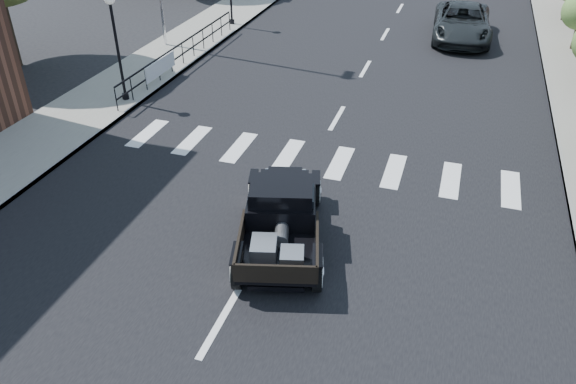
% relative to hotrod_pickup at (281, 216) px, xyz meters
% --- Properties ---
extents(ground, '(120.00, 120.00, 0.00)m').
position_rel_hotrod_pickup_xyz_m(ground, '(-0.34, 0.14, -0.77)').
color(ground, black).
rests_on(ground, ground).
extents(road, '(14.00, 80.00, 0.02)m').
position_rel_hotrod_pickup_xyz_m(road, '(-0.34, 15.14, -0.76)').
color(road, black).
rests_on(road, ground).
extents(road_markings, '(12.00, 60.00, 0.06)m').
position_rel_hotrod_pickup_xyz_m(road_markings, '(-0.34, 10.14, -0.77)').
color(road_markings, silver).
rests_on(road_markings, ground).
extents(sidewalk_left, '(3.00, 80.00, 0.15)m').
position_rel_hotrod_pickup_xyz_m(sidewalk_left, '(-8.84, 15.14, -0.69)').
color(sidewalk_left, gray).
rests_on(sidewalk_left, ground).
extents(railing, '(0.08, 10.00, 1.00)m').
position_rel_hotrod_pickup_xyz_m(railing, '(-7.64, 10.14, -0.12)').
color(railing, black).
rests_on(railing, sidewalk_left).
extents(banner, '(0.04, 2.20, 0.60)m').
position_rel_hotrod_pickup_xyz_m(banner, '(-7.56, 8.14, -0.32)').
color(banner, silver).
rests_on(banner, sidewalk_left).
extents(lamp_post_b, '(0.36, 0.36, 3.82)m').
position_rel_hotrod_pickup_xyz_m(lamp_post_b, '(-7.94, 6.14, 1.29)').
color(lamp_post_b, black).
rests_on(lamp_post_b, sidewalk_left).
extents(hotrod_pickup, '(3.15, 4.81, 1.53)m').
position_rel_hotrod_pickup_xyz_m(hotrod_pickup, '(0.00, 0.00, 0.00)').
color(hotrod_pickup, black).
rests_on(hotrod_pickup, ground).
extents(second_car, '(2.86, 5.67, 1.54)m').
position_rel_hotrod_pickup_xyz_m(second_car, '(3.13, 17.52, 0.00)').
color(second_car, black).
rests_on(second_car, ground).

